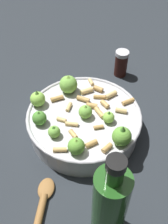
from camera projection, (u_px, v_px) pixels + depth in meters
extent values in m
plane|color=#23282D|center=(84.00, 131.00, 0.72)|extent=(2.40, 2.40, 0.00)
cylinder|color=#B7B7BC|center=(84.00, 123.00, 0.70)|extent=(0.28, 0.28, 0.06)
torus|color=#B7B7BC|center=(84.00, 115.00, 0.67)|extent=(0.28, 0.28, 0.01)
sphere|color=#4C8933|center=(39.00, 118.00, 0.64)|extent=(0.03, 0.03, 0.03)
cone|color=#4C8933|center=(39.00, 113.00, 0.63)|extent=(0.02, 0.02, 0.01)
sphere|color=#609E38|center=(122.00, 136.00, 0.60)|extent=(0.04, 0.04, 0.04)
cone|color=#4C8933|center=(123.00, 129.00, 0.58)|extent=(0.02, 0.02, 0.02)
sphere|color=#609E38|center=(76.00, 146.00, 0.59)|extent=(0.04, 0.04, 0.04)
cone|color=#8CC64C|center=(76.00, 141.00, 0.57)|extent=(0.02, 0.02, 0.01)
sphere|color=#8CC64C|center=(109.00, 117.00, 0.65)|extent=(0.03, 0.03, 0.03)
cone|color=#4C8933|center=(109.00, 113.00, 0.64)|extent=(0.01, 0.01, 0.01)
sphere|color=#75B247|center=(54.00, 132.00, 0.62)|extent=(0.03, 0.03, 0.03)
cone|color=#4C8933|center=(54.00, 128.00, 0.61)|extent=(0.02, 0.02, 0.01)
sphere|color=#75B247|center=(68.00, 84.00, 0.71)|extent=(0.05, 0.05, 0.05)
cone|color=#8CC64C|center=(68.00, 78.00, 0.70)|extent=(0.02, 0.02, 0.02)
sphere|color=#75B247|center=(84.00, 112.00, 0.66)|extent=(0.03, 0.03, 0.03)
cone|color=#8CC64C|center=(84.00, 108.00, 0.64)|extent=(0.02, 0.02, 0.01)
sphere|color=#8CC64C|center=(38.00, 99.00, 0.68)|extent=(0.04, 0.04, 0.04)
cone|color=#75B247|center=(37.00, 93.00, 0.67)|extent=(0.02, 0.02, 0.02)
cylinder|color=tan|center=(60.00, 150.00, 0.60)|extent=(0.03, 0.02, 0.01)
cylinder|color=tan|center=(62.00, 120.00, 0.66)|extent=(0.02, 0.02, 0.01)
cylinder|color=tan|center=(121.00, 111.00, 0.68)|extent=(0.03, 0.03, 0.01)
cylinder|color=tan|center=(83.00, 99.00, 0.70)|extent=(0.03, 0.03, 0.01)
cylinder|color=tan|center=(105.00, 104.00, 0.69)|extent=(0.01, 0.03, 0.01)
cylinder|color=tan|center=(100.00, 97.00, 0.71)|extent=(0.03, 0.03, 0.01)
cylinder|color=tan|center=(92.00, 106.00, 0.69)|extent=(0.03, 0.03, 0.01)
cylinder|color=tan|center=(57.00, 98.00, 0.70)|extent=(0.03, 0.02, 0.01)
cylinder|color=tan|center=(73.00, 134.00, 0.63)|extent=(0.01, 0.03, 0.01)
cylinder|color=tan|center=(72.00, 124.00, 0.65)|extent=(0.03, 0.03, 0.01)
cylinder|color=tan|center=(69.00, 107.00, 0.68)|extent=(0.03, 0.03, 0.01)
cylinder|color=tan|center=(87.00, 91.00, 0.72)|extent=(0.03, 0.02, 0.01)
cylinder|color=tan|center=(128.00, 101.00, 0.70)|extent=(0.03, 0.01, 0.01)
cylinder|color=tan|center=(91.00, 143.00, 0.61)|extent=(0.03, 0.01, 0.01)
cylinder|color=tan|center=(99.00, 127.00, 0.64)|extent=(0.02, 0.02, 0.01)
cylinder|color=tan|center=(107.00, 148.00, 0.60)|extent=(0.03, 0.02, 0.01)
cylinder|color=tan|center=(99.00, 112.00, 0.67)|extent=(0.01, 0.03, 0.01)
cylinder|color=tan|center=(111.00, 95.00, 0.71)|extent=(0.03, 0.02, 0.01)
cylinder|color=tan|center=(91.00, 82.00, 0.75)|extent=(0.01, 0.02, 0.01)
cylinder|color=tan|center=(98.00, 89.00, 0.73)|extent=(0.02, 0.03, 0.01)
cylinder|color=#33140F|center=(121.00, 65.00, 0.85)|extent=(0.04, 0.04, 0.07)
cylinder|color=silver|center=(122.00, 54.00, 0.82)|extent=(0.04, 0.04, 0.01)
cylinder|color=#1E4C19|center=(110.00, 207.00, 0.48)|extent=(0.06, 0.06, 0.19)
cylinder|color=#1E4C19|center=(115.00, 174.00, 0.40)|extent=(0.03, 0.03, 0.04)
cylinder|color=black|center=(116.00, 164.00, 0.38)|extent=(0.03, 0.03, 0.02)
ellipsoid|color=olive|center=(46.00, 189.00, 0.60)|extent=(0.06, 0.06, 0.01)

